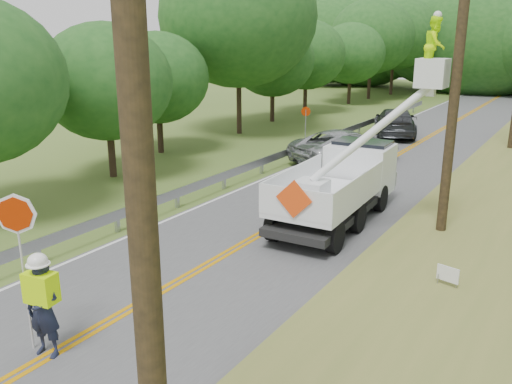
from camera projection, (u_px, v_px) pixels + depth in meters
The scene contains 12 objects.
ground at pixel (116, 318), 12.20m from camera, with size 140.00×140.00×0.00m, color #465F26.
road at pixel (353, 181), 23.56m from camera, with size 7.20×96.00×0.03m.
guardrail at pixel (283, 155), 26.20m from camera, with size 0.18×48.00×0.77m.
utility_poles at pixel (502, 58), 21.97m from camera, with size 1.60×43.30×10.00m.
treeline_left at pixel (306, 40), 40.41m from camera, with size 9.88×54.45×11.59m.
treeline_horizon at pixel (502, 41), 56.72m from camera, with size 57.16×14.92×12.53m.
flagger at pixel (42, 301), 10.47m from camera, with size 1.21×0.60×3.31m.
bucket_truck at pixel (351, 174), 18.65m from camera, with size 4.49×6.96×6.71m.
suv_silver at pixel (346, 146), 26.74m from camera, with size 2.73×5.93×1.65m, color #A9ACB0.
suv_darkgrey at pixel (395, 122), 33.91m from camera, with size 2.40×5.90×1.71m, color #323538.
stop_sign_permanent at pixel (306, 122), 29.10m from camera, with size 0.52×0.15×2.47m.
yard_sign at pixel (448, 275), 13.02m from camera, with size 0.55×0.15×0.81m.
Camera 1 is at (8.50, -7.52, 6.21)m, focal length 37.57 mm.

